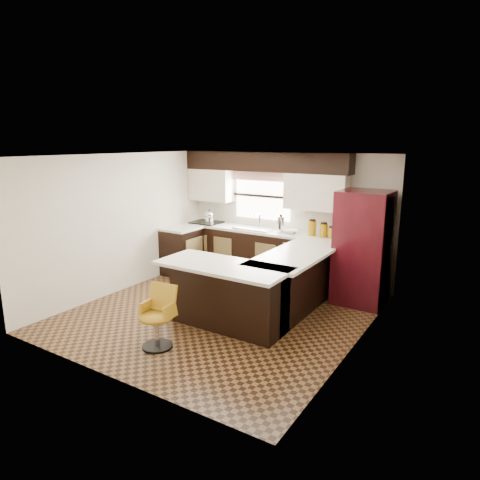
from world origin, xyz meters
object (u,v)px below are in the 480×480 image
Objects in this scene: peninsula_return at (228,296)px; bar_chair at (156,318)px; peninsula_long at (292,284)px; refrigerator at (363,248)px.

peninsula_return reaches higher than bar_chair.
refrigerator is (0.78, 0.97, 0.47)m from peninsula_long.
peninsula_return is at bearing 61.66° from bar_chair.
bar_chair is (-0.42, -1.03, -0.04)m from peninsula_return.
peninsula_return is 2.03× the size of bar_chair.
peninsula_long is 2.40× the size of bar_chair.
peninsula_return is at bearing -123.95° from refrigerator.
refrigerator reaches higher than peninsula_long.
peninsula_long is 1.18× the size of peninsula_return.
peninsula_long is at bearing 61.70° from peninsula_return.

